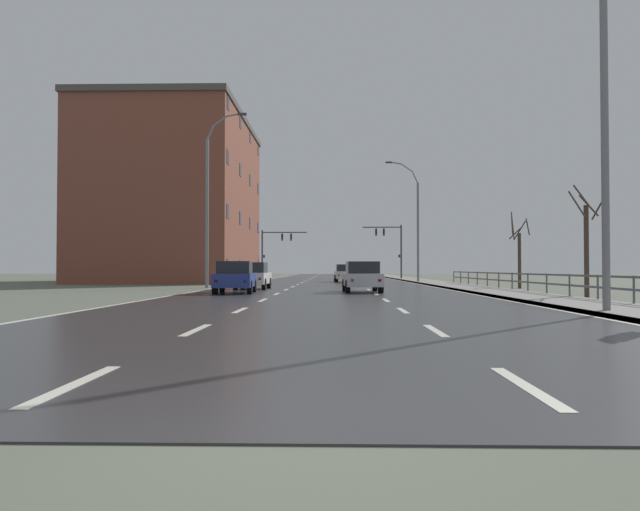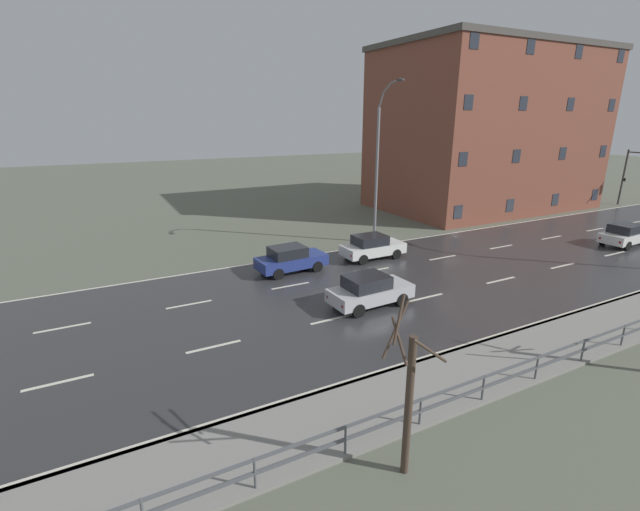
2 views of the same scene
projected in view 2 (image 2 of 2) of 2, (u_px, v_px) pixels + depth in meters
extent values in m
cube|color=#5B6051|center=(604.00, 241.00, 32.67)|extent=(160.00, 160.00, 0.12)
cube|color=beige|center=(63.00, 328.00, 19.11)|extent=(0.16, 2.20, 0.01)
cube|color=beige|center=(189.00, 304.00, 21.49)|extent=(0.16, 2.20, 0.01)
cube|color=beige|center=(291.00, 286.00, 23.87)|extent=(0.16, 2.20, 0.01)
cube|color=beige|center=(373.00, 270.00, 26.25)|extent=(0.16, 2.20, 0.01)
cube|color=beige|center=(443.00, 258.00, 28.63)|extent=(0.16, 2.20, 0.01)
cube|color=beige|center=(501.00, 247.00, 31.01)|extent=(0.16, 2.20, 0.01)
cube|color=beige|center=(551.00, 238.00, 33.39)|extent=(0.16, 2.20, 0.01)
cube|color=beige|center=(595.00, 230.00, 35.77)|extent=(0.16, 2.20, 0.01)
cube|color=beige|center=(633.00, 223.00, 38.15)|extent=(0.16, 2.20, 0.01)
cube|color=beige|center=(58.00, 383.00, 15.16)|extent=(0.16, 2.20, 0.01)
cube|color=beige|center=(214.00, 347.00, 17.54)|extent=(0.16, 2.20, 0.01)
cube|color=beige|center=(332.00, 319.00, 19.92)|extent=(0.16, 2.20, 0.01)
cube|color=beige|center=(426.00, 298.00, 22.30)|extent=(0.16, 2.20, 0.01)
cube|color=beige|center=(501.00, 280.00, 24.68)|extent=(0.16, 2.20, 0.01)
cube|color=beige|center=(563.00, 266.00, 27.06)|extent=(0.16, 2.20, 0.01)
cube|color=beige|center=(615.00, 254.00, 29.44)|extent=(0.16, 2.20, 0.01)
cube|color=beige|center=(608.00, 209.00, 43.73)|extent=(0.16, 120.00, 0.01)
cube|color=#515459|center=(485.00, 377.00, 13.86)|extent=(0.06, 35.53, 0.08)
cube|color=#515459|center=(483.00, 388.00, 13.98)|extent=(0.06, 35.53, 0.08)
cylinder|color=#515459|center=(255.00, 475.00, 10.64)|extent=(0.07, 0.07, 1.00)
cylinder|color=#515459|center=(345.00, 441.00, 11.76)|extent=(0.07, 0.07, 1.00)
cylinder|color=#515459|center=(420.00, 413.00, 12.88)|extent=(0.07, 0.07, 1.00)
cylinder|color=#515459|center=(483.00, 389.00, 13.99)|extent=(0.07, 0.07, 1.00)
cylinder|color=#515459|center=(536.00, 369.00, 15.11)|extent=(0.07, 0.07, 1.00)
cylinder|color=#515459|center=(583.00, 352.00, 16.23)|extent=(0.07, 0.07, 1.00)
cylinder|color=#515459|center=(623.00, 337.00, 17.35)|extent=(0.07, 0.07, 1.00)
cylinder|color=slate|center=(376.00, 178.00, 30.90)|extent=(0.20, 0.20, 9.36)
cylinder|color=slate|center=(381.00, 100.00, 29.18)|extent=(0.52, 0.11, 0.94)
cylinder|color=slate|center=(387.00, 88.00, 28.44)|extent=(0.87, 0.11, 0.66)
cylinder|color=slate|center=(396.00, 81.00, 27.58)|extent=(0.99, 0.11, 0.28)
cube|color=#333335|center=(401.00, 80.00, 27.16)|extent=(0.56, 0.24, 0.12)
cylinder|color=#38383A|center=(623.00, 177.00, 45.33)|extent=(0.18, 0.18, 5.62)
cube|color=black|center=(625.00, 180.00, 45.18)|extent=(0.18, 0.12, 0.32)
cube|color=navy|center=(292.00, 261.00, 25.93)|extent=(2.00, 4.20, 0.64)
cube|color=black|center=(288.00, 252.00, 25.62)|extent=(1.68, 2.09, 0.60)
cube|color=slate|center=(302.00, 250.00, 26.09)|extent=(1.41, 0.16, 0.51)
cylinder|color=black|center=(317.00, 267.00, 25.98)|extent=(0.26, 0.67, 0.66)
cylinder|color=black|center=(304.00, 259.00, 27.31)|extent=(0.26, 0.67, 0.66)
cylinder|color=black|center=(278.00, 274.00, 24.74)|extent=(0.26, 0.67, 0.66)
cylinder|color=black|center=(266.00, 266.00, 26.06)|extent=(0.26, 0.67, 0.66)
cube|color=red|center=(255.00, 264.00, 25.47)|extent=(0.16, 0.05, 0.14)
cube|color=red|center=(264.00, 270.00, 24.39)|extent=(0.16, 0.05, 0.14)
cube|color=silver|center=(373.00, 249.00, 28.37)|extent=(1.76, 4.10, 0.64)
cube|color=black|center=(370.00, 240.00, 28.08)|extent=(1.56, 2.00, 0.60)
cube|color=slate|center=(382.00, 238.00, 28.50)|extent=(1.40, 0.08, 0.51)
cylinder|color=black|center=(396.00, 254.00, 28.35)|extent=(0.22, 0.66, 0.66)
cylinder|color=black|center=(382.00, 248.00, 29.72)|extent=(0.22, 0.66, 0.66)
cylinder|color=black|center=(363.00, 260.00, 27.23)|extent=(0.22, 0.66, 0.66)
cylinder|color=black|center=(349.00, 253.00, 28.60)|extent=(0.22, 0.66, 0.66)
cube|color=red|center=(340.00, 250.00, 28.04)|extent=(0.16, 0.04, 0.14)
cube|color=red|center=(351.00, 256.00, 26.92)|extent=(0.16, 0.04, 0.14)
cube|color=#B7B7BC|center=(370.00, 293.00, 21.25)|extent=(1.94, 4.17, 0.64)
cube|color=black|center=(367.00, 282.00, 20.94)|extent=(1.65, 2.07, 0.60)
cube|color=slate|center=(383.00, 279.00, 21.40)|extent=(1.41, 0.14, 0.51)
cylinder|color=black|center=(402.00, 300.00, 21.28)|extent=(0.25, 0.67, 0.66)
cylinder|color=black|center=(381.00, 289.00, 22.62)|extent=(0.25, 0.67, 0.66)
cylinder|color=black|center=(358.00, 311.00, 20.07)|extent=(0.25, 0.67, 0.66)
cylinder|color=black|center=(339.00, 299.00, 21.40)|extent=(0.25, 0.67, 0.66)
cube|color=red|center=(327.00, 297.00, 20.82)|extent=(0.16, 0.05, 0.14)
cube|color=red|center=(343.00, 306.00, 19.73)|extent=(0.16, 0.05, 0.14)
cube|color=silver|center=(626.00, 236.00, 31.30)|extent=(1.94, 4.17, 0.64)
cube|color=black|center=(626.00, 228.00, 30.99)|extent=(1.65, 2.07, 0.60)
cube|color=slate|center=(633.00, 227.00, 31.45)|extent=(1.41, 0.14, 0.51)
cylinder|color=black|center=(622.00, 236.00, 32.67)|extent=(0.25, 0.67, 0.66)
cylinder|color=black|center=(627.00, 246.00, 30.12)|extent=(0.25, 0.67, 0.66)
cylinder|color=black|center=(603.00, 240.00, 31.46)|extent=(0.25, 0.67, 0.66)
cube|color=red|center=(600.00, 238.00, 30.88)|extent=(0.16, 0.05, 0.14)
cube|color=red|center=(620.00, 242.00, 29.79)|extent=(0.16, 0.05, 0.14)
cube|color=brown|center=(486.00, 132.00, 43.31)|extent=(12.71, 20.54, 14.62)
cube|color=#4C4742|center=(495.00, 48.00, 41.04)|extent=(12.97, 20.96, 0.50)
cube|color=#282D38|center=(458.00, 212.00, 35.69)|extent=(0.04, 0.90, 1.10)
cube|color=#282D38|center=(510.00, 205.00, 38.36)|extent=(0.04, 0.90, 1.10)
cube|color=#282D38|center=(555.00, 200.00, 41.02)|extent=(0.04, 0.90, 1.10)
cube|color=#282D38|center=(595.00, 195.00, 43.69)|extent=(0.04, 0.90, 1.10)
cube|color=#282D38|center=(463.00, 159.00, 34.43)|extent=(0.04, 0.90, 1.10)
cube|color=#282D38|center=(517.00, 156.00, 37.10)|extent=(0.04, 0.90, 1.10)
cube|color=#282D38|center=(563.00, 153.00, 39.76)|extent=(0.04, 0.90, 1.10)
cube|color=#282D38|center=(603.00, 151.00, 42.43)|extent=(0.04, 0.90, 1.10)
cube|color=#282D38|center=(469.00, 102.00, 33.17)|extent=(0.04, 0.90, 1.10)
cube|color=#282D38|center=(523.00, 103.00, 35.83)|extent=(0.04, 0.90, 1.10)
cube|color=#282D38|center=(571.00, 104.00, 38.50)|extent=(0.04, 0.90, 1.10)
cube|color=#282D38|center=(612.00, 105.00, 41.16)|extent=(0.04, 0.90, 1.10)
cube|color=#282D38|center=(475.00, 41.00, 31.90)|extent=(0.04, 0.90, 1.10)
cube|color=#282D38|center=(531.00, 47.00, 34.57)|extent=(0.04, 0.90, 1.10)
cube|color=#282D38|center=(579.00, 52.00, 37.23)|extent=(0.04, 0.90, 1.10)
cube|color=#282D38|center=(621.00, 56.00, 39.90)|extent=(0.04, 0.90, 1.10)
cylinder|color=#423328|center=(408.00, 407.00, 10.83)|extent=(0.20, 0.20, 3.89)
cylinder|color=#423328|center=(396.00, 329.00, 10.54)|extent=(0.39, 0.97, 1.25)
cylinder|color=#423328|center=(430.00, 351.00, 9.85)|extent=(0.14, 1.11, 0.92)
cylinder|color=#423328|center=(399.00, 341.00, 10.14)|extent=(0.79, 0.17, 0.92)
cylinder|color=#423328|center=(399.00, 320.00, 10.26)|extent=(0.51, 0.63, 1.04)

